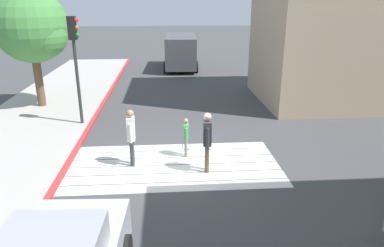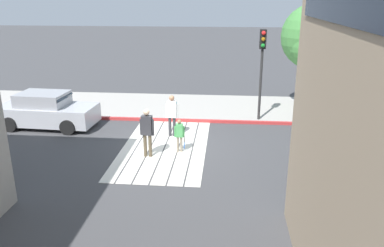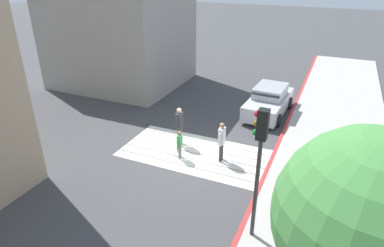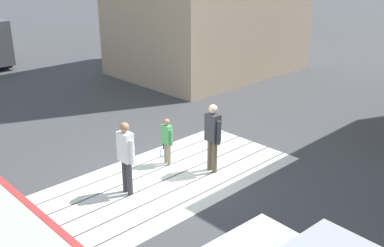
{
  "view_description": "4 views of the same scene",
  "coord_description": "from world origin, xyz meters",
  "px_view_note": "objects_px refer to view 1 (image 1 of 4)",
  "views": [
    {
      "loc": [
        -0.18,
        -9.91,
        4.83
      ],
      "look_at": [
        0.62,
        0.98,
        1.0
      ],
      "focal_mm": 33.29,
      "sensor_mm": 36.0,
      "label": 1
    },
    {
      "loc": [
        13.92,
        2.34,
        5.67
      ],
      "look_at": [
        -0.02,
        1.07,
        1.01
      ],
      "focal_mm": 36.19,
      "sensor_mm": 36.0,
      "label": 2
    },
    {
      "loc": [
        -5.08,
        11.67,
        7.54
      ],
      "look_at": [
        0.31,
        -0.44,
        1.2
      ],
      "focal_mm": 31.24,
      "sensor_mm": 36.0,
      "label": 3
    },
    {
      "loc": [
        -6.48,
        -7.43,
        5.22
      ],
      "look_at": [
        0.78,
        0.1,
        1.21
      ],
      "focal_mm": 41.23,
      "sensor_mm": 36.0,
      "label": 4
    }
  ],
  "objects_px": {
    "traffic_light_corner": "(75,50)",
    "street_tree": "(33,28)",
    "pedestrian_adult_trailing": "(207,138)",
    "pedestrian_adult_lead": "(131,134)",
    "pedestrian_child_with_racket": "(186,135)",
    "van_down_street": "(181,51)"
  },
  "relations": [
    {
      "from": "traffic_light_corner",
      "to": "pedestrian_child_with_racket",
      "type": "distance_m",
      "value": 5.63
    },
    {
      "from": "street_tree",
      "to": "pedestrian_child_with_racket",
      "type": "bearing_deg",
      "value": -42.94
    },
    {
      "from": "street_tree",
      "to": "pedestrian_adult_trailing",
      "type": "distance_m",
      "value": 10.11
    },
    {
      "from": "pedestrian_child_with_racket",
      "to": "street_tree",
      "type": "bearing_deg",
      "value": 137.06
    },
    {
      "from": "van_down_street",
      "to": "traffic_light_corner",
      "type": "relative_size",
      "value": 1.25
    },
    {
      "from": "van_down_street",
      "to": "pedestrian_adult_lead",
      "type": "distance_m",
      "value": 16.09
    },
    {
      "from": "traffic_light_corner",
      "to": "street_tree",
      "type": "distance_m",
      "value": 3.55
    },
    {
      "from": "traffic_light_corner",
      "to": "pedestrian_child_with_racket",
      "type": "height_order",
      "value": "traffic_light_corner"
    },
    {
      "from": "traffic_light_corner",
      "to": "pedestrian_child_with_racket",
      "type": "xyz_separation_m",
      "value": [
        3.98,
        -3.24,
        -2.31
      ]
    },
    {
      "from": "street_tree",
      "to": "pedestrian_child_with_racket",
      "type": "distance_m",
      "value": 9.08
    },
    {
      "from": "pedestrian_adult_trailing",
      "to": "pedestrian_child_with_racket",
      "type": "height_order",
      "value": "pedestrian_adult_trailing"
    },
    {
      "from": "pedestrian_adult_lead",
      "to": "pedestrian_adult_trailing",
      "type": "bearing_deg",
      "value": -14.87
    },
    {
      "from": "pedestrian_adult_lead",
      "to": "pedestrian_child_with_racket",
      "type": "height_order",
      "value": "pedestrian_adult_lead"
    },
    {
      "from": "pedestrian_adult_lead",
      "to": "pedestrian_adult_trailing",
      "type": "height_order",
      "value": "pedestrian_adult_trailing"
    },
    {
      "from": "street_tree",
      "to": "pedestrian_child_with_racket",
      "type": "height_order",
      "value": "street_tree"
    },
    {
      "from": "street_tree",
      "to": "pedestrian_adult_lead",
      "type": "height_order",
      "value": "street_tree"
    },
    {
      "from": "traffic_light_corner",
      "to": "pedestrian_adult_trailing",
      "type": "xyz_separation_m",
      "value": [
        4.53,
        -4.36,
        -1.98
      ]
    },
    {
      "from": "van_down_street",
      "to": "street_tree",
      "type": "relative_size",
      "value": 0.99
    },
    {
      "from": "van_down_street",
      "to": "pedestrian_child_with_racket",
      "type": "xyz_separation_m",
      "value": [
        -0.51,
        -15.41,
        -0.55
      ]
    },
    {
      "from": "traffic_light_corner",
      "to": "street_tree",
      "type": "relative_size",
      "value": 0.8
    },
    {
      "from": "traffic_light_corner",
      "to": "pedestrian_adult_trailing",
      "type": "relative_size",
      "value": 2.34
    },
    {
      "from": "van_down_street",
      "to": "street_tree",
      "type": "xyz_separation_m",
      "value": [
        -6.81,
        -9.55,
        2.35
      ]
    }
  ]
}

